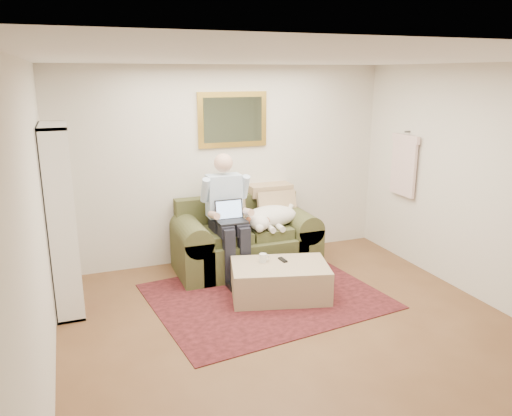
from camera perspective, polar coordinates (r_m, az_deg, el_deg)
room_shell at (r=4.77m, az=4.36°, el=0.66°), size 4.51×5.00×2.61m
rug at (r=5.84m, az=1.10°, el=-10.01°), size 2.72×2.29×0.01m
sofa at (r=6.55m, az=-1.23°, el=-4.23°), size 1.82×0.93×1.09m
seated_man at (r=6.18m, az=-3.12°, el=-1.05°), size 0.60×0.86×1.53m
laptop at (r=6.11m, az=-2.92°, el=-0.89°), size 0.35×0.28×0.26m
sleeping_dog at (r=6.47m, az=1.76°, el=-0.94°), size 0.75×0.47×0.28m
ottoman at (r=5.76m, az=2.73°, el=-8.31°), size 1.22×0.95×0.39m
coffee_mug at (r=5.74m, az=0.80°, el=-5.73°), size 0.08×0.08×0.10m
tv_remote at (r=5.80m, az=3.08°, el=-5.93°), size 0.06×0.15×0.02m
bookshelf at (r=5.62m, az=-21.31°, el=-1.28°), size 0.28×0.80×2.00m
wall_mirror at (r=6.65m, az=-2.68°, el=10.05°), size 0.94×0.04×0.72m
hanging_shirt at (r=6.93m, az=16.55°, el=5.07°), size 0.06×0.52×0.90m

